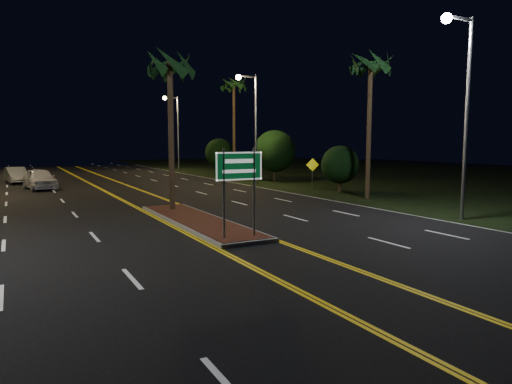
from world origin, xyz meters
TOP-DOWN VIEW (x-y plane):
  - ground at (0.00, 0.00)m, footprint 120.00×120.00m
  - grass_right at (30.00, 25.00)m, footprint 40.00×110.00m
  - median_island at (0.00, 7.00)m, footprint 2.25×10.25m
  - highway_sign at (0.00, 2.80)m, footprint 1.80×0.08m
  - streetlight_right_near at (10.61, 2.00)m, footprint 1.91×0.44m
  - streetlight_right_mid at (10.61, 22.00)m, footprint 1.91×0.44m
  - streetlight_right_far at (10.61, 42.00)m, footprint 1.91×0.44m
  - palm_median at (0.00, 10.50)m, footprint 2.40×2.40m
  - palm_right_near at (12.50, 10.00)m, footprint 2.40×2.40m
  - palm_right_far at (12.80, 30.00)m, footprint 2.40×2.40m
  - shrub_near at (13.50, 14.00)m, footprint 2.70×2.70m
  - shrub_mid at (14.00, 24.00)m, footprint 3.78×3.78m
  - shrub_far at (13.80, 36.00)m, footprint 3.24×3.24m
  - car_near at (-5.28, 26.15)m, footprint 3.17×5.81m
  - car_far at (-6.80, 32.95)m, footprint 2.77×5.07m
  - warning_sign at (13.00, 16.65)m, footprint 0.91×0.41m

SIDE VIEW (x-z plane):
  - ground at x=0.00m, z-range 0.00..0.00m
  - grass_right at x=30.00m, z-range 0.00..0.01m
  - median_island at x=0.00m, z-range 0.00..0.17m
  - car_far at x=-6.80m, z-range 0.00..1.61m
  - car_near at x=-5.28m, z-range 0.00..1.84m
  - warning_sign at x=13.00m, z-range 0.34..2.66m
  - shrub_near at x=13.50m, z-range 0.30..3.60m
  - shrub_far at x=13.80m, z-range 0.36..4.32m
  - highway_sign at x=0.00m, z-range 0.80..4.00m
  - shrub_mid at x=14.00m, z-range 0.42..5.04m
  - streetlight_right_near at x=10.61m, z-range 1.16..10.16m
  - streetlight_right_mid at x=10.61m, z-range 1.16..10.16m
  - streetlight_right_far at x=10.61m, z-range 1.16..10.16m
  - palm_median at x=0.00m, z-range 3.13..11.43m
  - palm_right_near at x=12.50m, z-range 3.56..12.86m
  - palm_right_far at x=12.80m, z-range 3.99..14.29m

